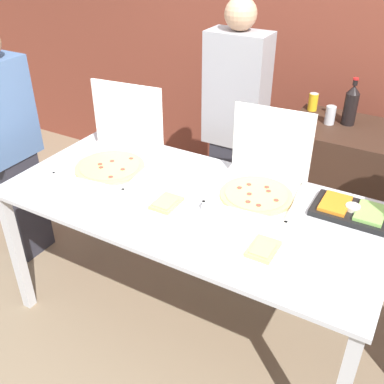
{
  "coord_description": "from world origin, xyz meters",
  "views": [
    {
      "loc": [
        1.01,
        -1.78,
        2.21
      ],
      "look_at": [
        0.0,
        0.0,
        0.94
      ],
      "focal_mm": 42.0,
      "sensor_mm": 36.0,
      "label": 1
    }
  ],
  "objects_px": {
    "paper_plate_front_center": "(166,204)",
    "soda_can_colored": "(313,102)",
    "pizza_box_near_right": "(260,182)",
    "paper_plate_front_right": "(263,250)",
    "soda_can_silver": "(330,115)",
    "veggie_tray": "(352,211)",
    "person_guest_cap": "(234,131)",
    "soda_bottle": "(351,105)",
    "person_guest_plaid": "(9,148)",
    "pizza_box_far_left": "(115,155)"
  },
  "relations": [
    {
      "from": "paper_plate_front_center",
      "to": "soda_can_colored",
      "type": "distance_m",
      "value": 1.45
    },
    {
      "from": "pizza_box_near_right",
      "to": "paper_plate_front_right",
      "type": "height_order",
      "value": "pizza_box_near_right"
    },
    {
      "from": "soda_can_silver",
      "to": "veggie_tray",
      "type": "bearing_deg",
      "value": -66.26
    },
    {
      "from": "veggie_tray",
      "to": "pizza_box_near_right",
      "type": "bearing_deg",
      "value": -173.07
    },
    {
      "from": "pizza_box_near_right",
      "to": "paper_plate_front_right",
      "type": "bearing_deg",
      "value": -70.37
    },
    {
      "from": "pizza_box_near_right",
      "to": "soda_can_colored",
      "type": "xyz_separation_m",
      "value": [
        -0.04,
        1.06,
        0.11
      ]
    },
    {
      "from": "soda_can_silver",
      "to": "person_guest_cap",
      "type": "xyz_separation_m",
      "value": [
        -0.57,
        -0.27,
        -0.14
      ]
    },
    {
      "from": "veggie_tray",
      "to": "person_guest_cap",
      "type": "relative_size",
      "value": 0.22
    },
    {
      "from": "soda_bottle",
      "to": "person_guest_cap",
      "type": "bearing_deg",
      "value": -154.29
    },
    {
      "from": "person_guest_plaid",
      "to": "paper_plate_front_right",
      "type": "bearing_deg",
      "value": 83.81
    },
    {
      "from": "pizza_box_near_right",
      "to": "soda_bottle",
      "type": "height_order",
      "value": "pizza_box_near_right"
    },
    {
      "from": "paper_plate_front_center",
      "to": "person_guest_cap",
      "type": "height_order",
      "value": "person_guest_cap"
    },
    {
      "from": "pizza_box_near_right",
      "to": "veggie_tray",
      "type": "relative_size",
      "value": 1.27
    },
    {
      "from": "soda_can_silver",
      "to": "paper_plate_front_right",
      "type": "bearing_deg",
      "value": -86.73
    },
    {
      "from": "soda_can_colored",
      "to": "person_guest_plaid",
      "type": "bearing_deg",
      "value": -142.28
    },
    {
      "from": "soda_can_silver",
      "to": "soda_bottle",
      "type": "bearing_deg",
      "value": 28.68
    },
    {
      "from": "pizza_box_near_right",
      "to": "soda_can_silver",
      "type": "xyz_separation_m",
      "value": [
        0.13,
        0.87,
        0.11
      ]
    },
    {
      "from": "paper_plate_front_right",
      "to": "veggie_tray",
      "type": "bearing_deg",
      "value": 61.05
    },
    {
      "from": "veggie_tray",
      "to": "soda_bottle",
      "type": "relative_size",
      "value": 1.26
    },
    {
      "from": "paper_plate_front_center",
      "to": "veggie_tray",
      "type": "height_order",
      "value": "veggie_tray"
    },
    {
      "from": "pizza_box_near_right",
      "to": "paper_plate_front_center",
      "type": "bearing_deg",
      "value": -142.88
    },
    {
      "from": "veggie_tray",
      "to": "soda_bottle",
      "type": "xyz_separation_m",
      "value": [
        -0.25,
        0.87,
        0.24
      ]
    },
    {
      "from": "pizza_box_far_left",
      "to": "soda_bottle",
      "type": "distance_m",
      "value": 1.56
    },
    {
      "from": "soda_bottle",
      "to": "paper_plate_front_right",
      "type": "bearing_deg",
      "value": -91.36
    },
    {
      "from": "soda_bottle",
      "to": "person_guest_plaid",
      "type": "height_order",
      "value": "person_guest_plaid"
    },
    {
      "from": "pizza_box_near_right",
      "to": "veggie_tray",
      "type": "distance_m",
      "value": 0.49
    },
    {
      "from": "soda_can_silver",
      "to": "soda_can_colored",
      "type": "relative_size",
      "value": 1.0
    },
    {
      "from": "pizza_box_far_left",
      "to": "person_guest_plaid",
      "type": "distance_m",
      "value": 0.85
    },
    {
      "from": "person_guest_cap",
      "to": "person_guest_plaid",
      "type": "height_order",
      "value": "person_guest_cap"
    },
    {
      "from": "pizza_box_near_right",
      "to": "paper_plate_front_center",
      "type": "relative_size",
      "value": 2.46
    },
    {
      "from": "paper_plate_front_center",
      "to": "paper_plate_front_right",
      "type": "height_order",
      "value": "same"
    },
    {
      "from": "veggie_tray",
      "to": "soda_can_silver",
      "type": "distance_m",
      "value": 0.9
    },
    {
      "from": "paper_plate_front_right",
      "to": "soda_can_silver",
      "type": "distance_m",
      "value": 1.33
    },
    {
      "from": "pizza_box_far_left",
      "to": "pizza_box_near_right",
      "type": "bearing_deg",
      "value": 2.44
    },
    {
      "from": "veggie_tray",
      "to": "person_guest_plaid",
      "type": "relative_size",
      "value": 0.24
    },
    {
      "from": "soda_can_colored",
      "to": "person_guest_plaid",
      "type": "relative_size",
      "value": 0.07
    },
    {
      "from": "paper_plate_front_right",
      "to": "soda_bottle",
      "type": "relative_size",
      "value": 0.78
    },
    {
      "from": "paper_plate_front_right",
      "to": "person_guest_cap",
      "type": "bearing_deg",
      "value": 121.31
    },
    {
      "from": "pizza_box_near_right",
      "to": "person_guest_cap",
      "type": "distance_m",
      "value": 0.75
    },
    {
      "from": "person_guest_plaid",
      "to": "pizza_box_near_right",
      "type": "bearing_deg",
      "value": 98.0
    },
    {
      "from": "paper_plate_front_center",
      "to": "veggie_tray",
      "type": "distance_m",
      "value": 0.96
    },
    {
      "from": "pizza_box_far_left",
      "to": "veggie_tray",
      "type": "distance_m",
      "value": 1.39
    },
    {
      "from": "veggie_tray",
      "to": "person_guest_cap",
      "type": "xyz_separation_m",
      "value": [
        -0.92,
        0.55,
        0.03
      ]
    },
    {
      "from": "person_guest_cap",
      "to": "person_guest_plaid",
      "type": "xyz_separation_m",
      "value": [
        -1.28,
        -0.85,
        -0.08
      ]
    },
    {
      "from": "soda_can_silver",
      "to": "person_guest_plaid",
      "type": "height_order",
      "value": "person_guest_plaid"
    },
    {
      "from": "soda_bottle",
      "to": "soda_can_silver",
      "type": "xyz_separation_m",
      "value": [
        -0.11,
        -0.06,
        -0.07
      ]
    },
    {
      "from": "soda_can_colored",
      "to": "person_guest_cap",
      "type": "height_order",
      "value": "person_guest_cap"
    },
    {
      "from": "pizza_box_near_right",
      "to": "person_guest_plaid",
      "type": "distance_m",
      "value": 1.74
    },
    {
      "from": "pizza_box_near_right",
      "to": "soda_can_colored",
      "type": "height_order",
      "value": "pizza_box_near_right"
    },
    {
      "from": "soda_bottle",
      "to": "person_guest_cap",
      "type": "xyz_separation_m",
      "value": [
        -0.67,
        -0.32,
        -0.21
      ]
    }
  ]
}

